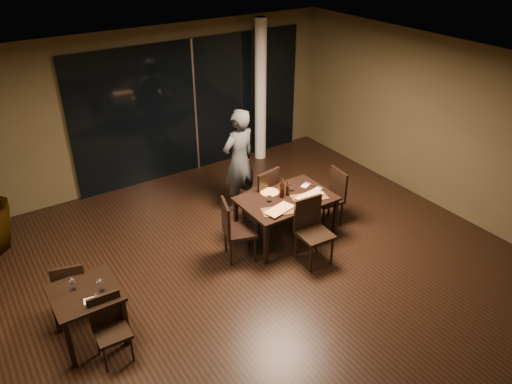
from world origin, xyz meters
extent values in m
plane|color=black|center=(0.00, 0.00, 0.00)|extent=(8.00, 8.00, 0.00)
cube|color=#443C24|center=(0.00, 4.05, 1.50)|extent=(8.00, 0.10, 3.00)
cube|color=#443C24|center=(4.05, 0.00, 1.50)|extent=(0.10, 8.00, 3.00)
cube|color=silver|center=(0.00, 0.00, 3.02)|extent=(8.00, 8.00, 0.04)
cube|color=black|center=(1.00, 3.96, 1.35)|extent=(5.00, 0.06, 2.70)
cylinder|color=white|center=(2.40, 3.65, 1.50)|extent=(0.24, 0.24, 3.00)
cube|color=black|center=(1.00, 0.80, 0.73)|extent=(1.50, 1.00, 0.04)
cube|color=black|center=(0.31, 0.36, 0.35)|extent=(0.06, 0.06, 0.71)
cube|color=black|center=(1.69, 0.36, 0.35)|extent=(0.06, 0.06, 0.71)
cube|color=black|center=(0.31, 1.24, 0.35)|extent=(0.06, 0.06, 0.71)
cube|color=black|center=(1.69, 1.24, 0.35)|extent=(0.06, 0.06, 0.71)
cube|color=black|center=(-2.40, 0.30, 0.73)|extent=(0.80, 0.80, 0.04)
cube|color=black|center=(-2.74, -0.04, 0.35)|extent=(0.06, 0.06, 0.71)
cube|color=black|center=(-2.06, -0.04, 0.35)|extent=(0.06, 0.06, 0.71)
cube|color=black|center=(-2.74, 0.64, 0.35)|extent=(0.06, 0.06, 0.71)
cube|color=black|center=(-2.06, 0.64, 0.35)|extent=(0.06, 0.06, 0.71)
cube|color=black|center=(0.92, 1.46, 0.50)|extent=(0.57, 0.57, 0.06)
cylinder|color=black|center=(1.07, 1.70, 0.25)|extent=(0.04, 0.04, 0.50)
cylinder|color=black|center=(0.68, 1.62, 0.25)|extent=(0.04, 0.04, 0.50)
cylinder|color=black|center=(1.15, 1.31, 0.25)|extent=(0.04, 0.04, 0.50)
cylinder|color=black|center=(0.76, 1.23, 0.25)|extent=(0.04, 0.04, 0.50)
cube|color=black|center=(0.96, 1.25, 0.77)|extent=(0.49, 0.14, 0.55)
cube|color=black|center=(0.97, 0.01, 0.49)|extent=(0.51, 0.51, 0.05)
cylinder|color=black|center=(0.76, -0.17, 0.25)|extent=(0.04, 0.04, 0.49)
cylinder|color=black|center=(1.15, -0.20, 0.25)|extent=(0.04, 0.04, 0.49)
cylinder|color=black|center=(0.79, 0.22, 0.25)|extent=(0.04, 0.04, 0.49)
cylinder|color=black|center=(1.18, 0.19, 0.25)|extent=(0.04, 0.04, 0.49)
cube|color=black|center=(0.98, 0.23, 0.76)|extent=(0.48, 0.07, 0.55)
cube|color=black|center=(0.08, 0.73, 0.48)|extent=(0.59, 0.59, 0.05)
cylinder|color=black|center=(0.20, 0.49, 0.24)|extent=(0.04, 0.04, 0.48)
cylinder|color=black|center=(0.32, 0.86, 0.24)|extent=(0.04, 0.04, 0.48)
cylinder|color=black|center=(-0.17, 0.61, 0.24)|extent=(0.04, 0.04, 0.48)
cylinder|color=black|center=(-0.05, 0.98, 0.24)|extent=(0.04, 0.04, 0.48)
cube|color=black|center=(-0.13, 0.80, 0.75)|extent=(0.19, 0.46, 0.53)
cube|color=black|center=(1.86, 0.76, 0.46)|extent=(0.50, 0.50, 0.05)
cylinder|color=black|center=(1.69, 0.97, 0.23)|extent=(0.04, 0.04, 0.46)
cylinder|color=black|center=(1.65, 0.60, 0.23)|extent=(0.04, 0.04, 0.46)
cylinder|color=black|center=(2.06, 0.93, 0.23)|extent=(0.04, 0.04, 0.46)
cylinder|color=black|center=(2.02, 0.56, 0.23)|extent=(0.04, 0.04, 0.46)
cube|color=black|center=(2.06, 0.74, 0.72)|extent=(0.09, 0.45, 0.51)
cube|color=black|center=(-2.44, 0.90, 0.42)|extent=(0.50, 0.50, 0.05)
cylinder|color=black|center=(-2.24, 1.02, 0.21)|extent=(0.03, 0.03, 0.42)
cylinder|color=black|center=(-2.56, 1.11, 0.21)|extent=(0.03, 0.03, 0.42)
cylinder|color=black|center=(-2.33, 0.70, 0.21)|extent=(0.03, 0.03, 0.42)
cylinder|color=black|center=(-2.65, 0.79, 0.21)|extent=(0.03, 0.03, 0.42)
cube|color=black|center=(-2.49, 0.72, 0.65)|extent=(0.40, 0.15, 0.46)
cube|color=black|center=(-2.27, -0.18, 0.41)|extent=(0.41, 0.41, 0.05)
cylinder|color=black|center=(-2.44, -0.34, 0.20)|extent=(0.03, 0.03, 0.41)
cylinder|color=black|center=(-2.11, -0.35, 0.20)|extent=(0.03, 0.03, 0.41)
cylinder|color=black|center=(-2.43, -0.01, 0.20)|extent=(0.03, 0.03, 0.41)
cylinder|color=black|center=(-2.10, -0.02, 0.20)|extent=(0.03, 0.03, 0.41)
cube|color=black|center=(-2.26, 0.00, 0.63)|extent=(0.40, 0.05, 0.45)
imported|color=#2B2E30|center=(0.87, 2.04, 0.95)|extent=(0.71, 0.54, 1.90)
cube|color=#472C16|center=(0.67, 0.52, 0.76)|extent=(0.60, 0.43, 0.01)
cube|color=#4B3218|center=(1.32, 0.60, 0.76)|extent=(0.63, 0.43, 0.01)
cylinder|color=#BE3C15|center=(0.87, 1.08, 0.76)|extent=(0.30, 0.30, 0.01)
cylinder|color=white|center=(0.71, 0.86, 0.79)|extent=(0.08, 0.08, 0.09)
cylinder|color=white|center=(1.21, 0.95, 0.79)|extent=(0.07, 0.07, 0.09)
cube|color=white|center=(1.59, 0.73, 0.76)|extent=(0.20, 0.16, 0.01)
cube|color=silver|center=(1.52, 0.95, 0.76)|extent=(0.21, 0.17, 0.01)
cube|color=white|center=(-2.38, 0.09, 0.76)|extent=(0.20, 0.14, 0.01)
camera|label=1|loc=(-3.23, -4.75, 4.76)|focal=35.00mm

